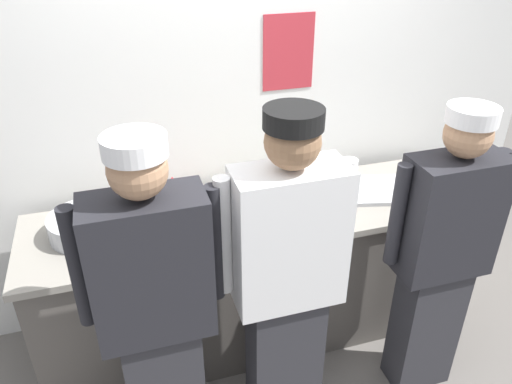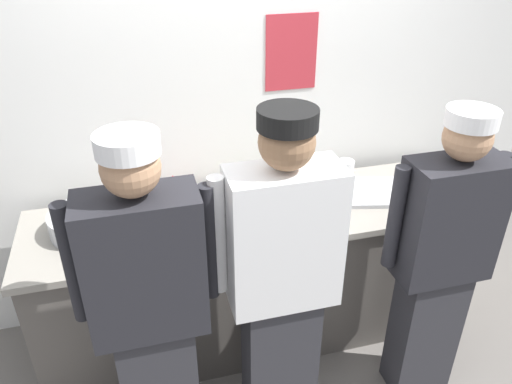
{
  "view_description": "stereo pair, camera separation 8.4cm",
  "coord_description": "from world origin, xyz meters",
  "px_view_note": "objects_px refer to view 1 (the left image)",
  "views": [
    {
      "loc": [
        -0.73,
        -1.94,
        2.43
      ],
      "look_at": [
        -0.01,
        0.4,
        1.03
      ],
      "focal_mm": 35.08,
      "sensor_mm": 36.0,
      "label": 1
    },
    {
      "loc": [
        -0.65,
        -1.96,
        2.43
      ],
      "look_at": [
        -0.01,
        0.4,
        1.03
      ],
      "focal_mm": 35.08,
      "sensor_mm": 36.0,
      "label": 2
    }
  ],
  "objects_px": {
    "plate_stack_front": "(305,206)",
    "ramekin_orange_sauce": "(143,214)",
    "sheet_tray": "(374,190)",
    "ramekin_green_sauce": "(136,242)",
    "mixing_bowl_steel": "(86,225)",
    "ramekin_red_sauce": "(251,226)",
    "chef_far_right": "(441,253)",
    "squeeze_bottle_spare": "(217,223)",
    "squeeze_bottle_primary": "(256,189)",
    "squeeze_bottle_secondary": "(174,193)",
    "plate_stack_rear": "(200,209)",
    "ramekin_yellow_sauce": "(430,184)",
    "deli_cup": "(300,181)",
    "chef_center": "(287,279)",
    "chef_near_left": "(156,310)"
  },
  "relations": [
    {
      "from": "plate_stack_front",
      "to": "squeeze_bottle_primary",
      "type": "relative_size",
      "value": 1.2
    },
    {
      "from": "chef_far_right",
      "to": "ramekin_red_sauce",
      "type": "xyz_separation_m",
      "value": [
        -0.87,
        0.46,
        0.04
      ]
    },
    {
      "from": "mixing_bowl_steel",
      "to": "ramekin_green_sauce",
      "type": "xyz_separation_m",
      "value": [
        0.24,
        -0.18,
        -0.04
      ]
    },
    {
      "from": "plate_stack_front",
      "to": "mixing_bowl_steel",
      "type": "height_order",
      "value": "mixing_bowl_steel"
    },
    {
      "from": "plate_stack_front",
      "to": "ramekin_green_sauce",
      "type": "height_order",
      "value": "plate_stack_front"
    },
    {
      "from": "chef_center",
      "to": "squeeze_bottle_spare",
      "type": "bearing_deg",
      "value": 115.83
    },
    {
      "from": "mixing_bowl_steel",
      "to": "ramekin_orange_sauce",
      "type": "distance_m",
      "value": 0.31
    },
    {
      "from": "mixing_bowl_steel",
      "to": "ramekin_green_sauce",
      "type": "relative_size",
      "value": 4.75
    },
    {
      "from": "mixing_bowl_steel",
      "to": "ramekin_red_sauce",
      "type": "bearing_deg",
      "value": -14.47
    },
    {
      "from": "sheet_tray",
      "to": "squeeze_bottle_spare",
      "type": "height_order",
      "value": "squeeze_bottle_spare"
    },
    {
      "from": "plate_stack_rear",
      "to": "squeeze_bottle_spare",
      "type": "distance_m",
      "value": 0.26
    },
    {
      "from": "plate_stack_rear",
      "to": "ramekin_red_sauce",
      "type": "relative_size",
      "value": 2.35
    },
    {
      "from": "plate_stack_front",
      "to": "deli_cup",
      "type": "xyz_separation_m",
      "value": [
        0.07,
        0.25,
        0.02
      ]
    },
    {
      "from": "plate_stack_rear",
      "to": "ramekin_orange_sauce",
      "type": "xyz_separation_m",
      "value": [
        -0.31,
        0.05,
        -0.01
      ]
    },
    {
      "from": "chef_far_right",
      "to": "plate_stack_front",
      "type": "relative_size",
      "value": 7.8
    },
    {
      "from": "plate_stack_rear",
      "to": "ramekin_red_sauce",
      "type": "distance_m",
      "value": 0.32
    },
    {
      "from": "plate_stack_rear",
      "to": "chef_near_left",
      "type": "bearing_deg",
      "value": -115.32
    },
    {
      "from": "sheet_tray",
      "to": "deli_cup",
      "type": "relative_size",
      "value": 4.65
    },
    {
      "from": "plate_stack_rear",
      "to": "squeeze_bottle_spare",
      "type": "height_order",
      "value": "squeeze_bottle_spare"
    },
    {
      "from": "ramekin_green_sauce",
      "to": "chef_near_left",
      "type": "bearing_deg",
      "value": -86.29
    },
    {
      "from": "plate_stack_front",
      "to": "squeeze_bottle_primary",
      "type": "bearing_deg",
      "value": 143.47
    },
    {
      "from": "plate_stack_front",
      "to": "ramekin_orange_sauce",
      "type": "relative_size",
      "value": 2.15
    },
    {
      "from": "ramekin_orange_sauce",
      "to": "ramekin_green_sauce",
      "type": "distance_m",
      "value": 0.26
    },
    {
      "from": "ramekin_orange_sauce",
      "to": "ramekin_yellow_sauce",
      "type": "bearing_deg",
      "value": -5.24
    },
    {
      "from": "sheet_tray",
      "to": "squeeze_bottle_spare",
      "type": "relative_size",
      "value": 2.53
    },
    {
      "from": "squeeze_bottle_primary",
      "to": "squeeze_bottle_secondary",
      "type": "relative_size",
      "value": 0.91
    },
    {
      "from": "chef_far_right",
      "to": "deli_cup",
      "type": "distance_m",
      "value": 0.92
    },
    {
      "from": "chef_center",
      "to": "plate_stack_front",
      "type": "distance_m",
      "value": 0.65
    },
    {
      "from": "mixing_bowl_steel",
      "to": "ramekin_yellow_sauce",
      "type": "bearing_deg",
      "value": -2.5
    },
    {
      "from": "chef_near_left",
      "to": "squeeze_bottle_secondary",
      "type": "xyz_separation_m",
      "value": [
        0.21,
        0.84,
        0.08
      ]
    },
    {
      "from": "ramekin_orange_sauce",
      "to": "sheet_tray",
      "type": "bearing_deg",
      "value": -4.53
    },
    {
      "from": "plate_stack_front",
      "to": "sheet_tray",
      "type": "height_order",
      "value": "plate_stack_front"
    },
    {
      "from": "chef_center",
      "to": "squeeze_bottle_secondary",
      "type": "bearing_deg",
      "value": 114.84
    },
    {
      "from": "squeeze_bottle_spare",
      "to": "ramekin_red_sauce",
      "type": "xyz_separation_m",
      "value": [
        0.19,
        0.02,
        -0.07
      ]
    },
    {
      "from": "chef_near_left",
      "to": "ramekin_green_sauce",
      "type": "height_order",
      "value": "chef_near_left"
    },
    {
      "from": "squeeze_bottle_secondary",
      "to": "ramekin_orange_sauce",
      "type": "xyz_separation_m",
      "value": [
        -0.18,
        -0.07,
        -0.07
      ]
    },
    {
      "from": "sheet_tray",
      "to": "mixing_bowl_steel",
      "type": "bearing_deg",
      "value": 178.68
    },
    {
      "from": "sheet_tray",
      "to": "ramekin_red_sauce",
      "type": "relative_size",
      "value": 4.75
    },
    {
      "from": "squeeze_bottle_primary",
      "to": "ramekin_green_sauce",
      "type": "relative_size",
      "value": 2.2
    },
    {
      "from": "sheet_tray",
      "to": "ramekin_green_sauce",
      "type": "xyz_separation_m",
      "value": [
        -1.44,
        -0.14,
        0.01
      ]
    },
    {
      "from": "ramekin_orange_sauce",
      "to": "squeeze_bottle_spare",
      "type": "bearing_deg",
      "value": -41.4
    },
    {
      "from": "squeeze_bottle_primary",
      "to": "deli_cup",
      "type": "relative_size",
      "value": 1.72
    },
    {
      "from": "chef_far_right",
      "to": "squeeze_bottle_spare",
      "type": "relative_size",
      "value": 8.74
    },
    {
      "from": "squeeze_bottle_secondary",
      "to": "chef_center",
      "type": "bearing_deg",
      "value": -65.16
    },
    {
      "from": "plate_stack_front",
      "to": "mixing_bowl_steel",
      "type": "relative_size",
      "value": 0.56
    },
    {
      "from": "squeeze_bottle_spare",
      "to": "plate_stack_front",
      "type": "bearing_deg",
      "value": 12.24
    },
    {
      "from": "ramekin_red_sauce",
      "to": "squeeze_bottle_secondary",
      "type": "bearing_deg",
      "value": 134.71
    },
    {
      "from": "squeeze_bottle_primary",
      "to": "squeeze_bottle_spare",
      "type": "xyz_separation_m",
      "value": [
        -0.3,
        -0.29,
        0.01
      ]
    },
    {
      "from": "squeeze_bottle_spare",
      "to": "ramekin_yellow_sauce",
      "type": "relative_size",
      "value": 2.32
    },
    {
      "from": "squeeze_bottle_primary",
      "to": "ramekin_red_sauce",
      "type": "bearing_deg",
      "value": -112.43
    }
  ]
}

